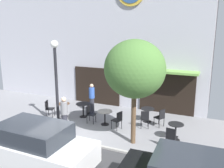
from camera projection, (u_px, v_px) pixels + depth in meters
ground_plane at (67, 142)px, 10.33m from camera, size 24.08×10.75×0.13m
clock_building at (139, 6)px, 14.57m from camera, size 8.81×4.01×11.66m
street_lamp at (57, 84)px, 11.51m from camera, size 0.36×0.36×4.19m
street_tree at (135, 69)px, 9.53m from camera, size 2.47×2.22×4.33m
cafe_table_center_right at (64, 108)px, 13.12m from camera, size 0.65×0.65×0.76m
cafe_table_center at (83, 107)px, 13.08m from camera, size 0.78×0.78×0.76m
cafe_table_center_left at (105, 115)px, 12.04m from camera, size 0.75×0.75×0.72m
cafe_table_rightmost at (148, 112)px, 12.40m from camera, size 0.69×0.69×0.72m
cafe_table_near_door at (176, 129)px, 10.34m from camera, size 0.66×0.66×0.76m
cafe_chair_outer at (90, 113)px, 12.29m from camera, size 0.44×0.44×0.90m
cafe_chair_near_lamp at (118, 119)px, 11.44m from camera, size 0.50×0.50×0.90m
cafe_chair_facing_wall at (171, 136)px, 9.63m from camera, size 0.45×0.45×0.90m
cafe_chair_curbside at (160, 116)px, 11.78m from camera, size 0.54×0.54×0.90m
cafe_chair_corner at (145, 118)px, 11.58m from camera, size 0.50×0.50×0.90m
cafe_chair_facing_street at (49, 107)px, 13.13m from camera, size 0.50×0.50×0.90m
pedestrian_blue at (92, 98)px, 13.74m from camera, size 0.41×0.41×1.67m
pedestrian_grey at (64, 114)px, 11.17m from camera, size 0.41×0.41×1.67m
parked_car_white at (34, 146)px, 8.39m from camera, size 4.31×2.05×1.55m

